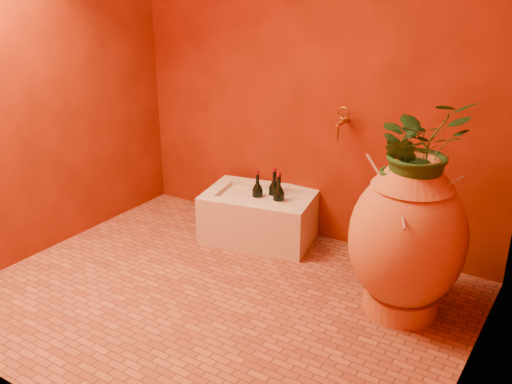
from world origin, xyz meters
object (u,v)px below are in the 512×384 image
Objects in this scene: amphora at (407,238)px; wine_bottle_c at (257,198)px; wall_tap at (342,121)px; wine_bottle_b at (279,202)px; stone_basin at (260,217)px; wine_bottle_a at (274,196)px.

amphora is 1.12m from wine_bottle_c.
wall_tap reaches higher than amphora.
wall_tap is at bearing 141.90° from amphora.
amphora is at bearing -18.91° from wine_bottle_b.
amphora is 0.85m from wall_tap.
amphora is 2.72× the size of wine_bottle_b.
wall_tap is at bearing 24.21° from wine_bottle_b.
stone_basin is 0.13m from wine_bottle_c.
wine_bottle_a is 0.67m from wall_tap.
stone_basin is 0.83m from wall_tap.
amphora is at bearing -20.96° from wine_bottle_a.
wall_tap is (0.48, 0.16, 0.54)m from wine_bottle_c.
wine_bottle_c reaches higher than stone_basin.
stone_basin is 2.63× the size of wine_bottle_c.
wine_bottle_a is 0.99× the size of wine_bottle_b.
stone_basin is 2.53× the size of wine_bottle_a.
wine_bottle_c is at bearing -161.69° from wall_tap.
wine_bottle_c is at bearing -175.93° from wine_bottle_b.
wine_bottle_b is at bearing 3.57° from stone_basin.
wine_bottle_c is at bearing -136.28° from wine_bottle_a.
stone_basin is 2.51× the size of wine_bottle_b.
amphora is 2.74× the size of wine_bottle_a.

